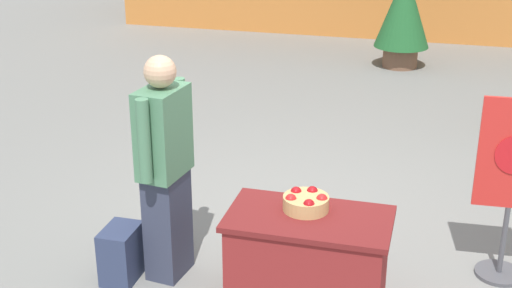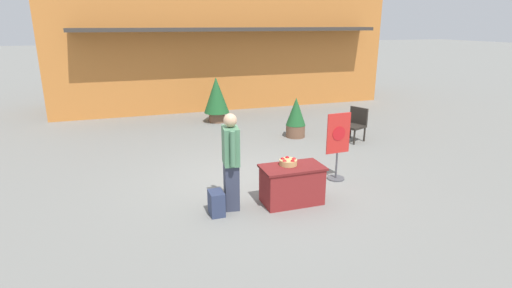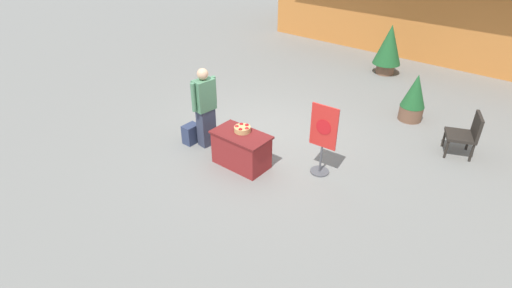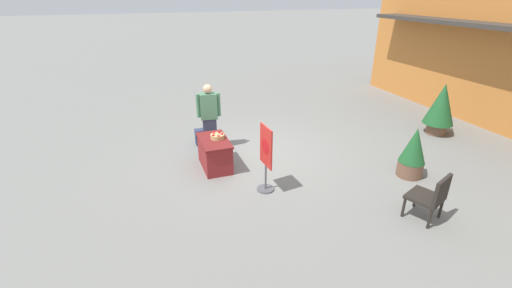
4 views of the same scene
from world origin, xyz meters
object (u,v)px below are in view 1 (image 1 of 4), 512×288
Objects in this scene: apple_basket at (306,202)px; backpack at (121,254)px; display_table at (308,261)px; person_visitor at (165,168)px; poster_board at (512,185)px; potted_plant_near_left at (403,13)px.

apple_basket is 1.48m from backpack.
display_table is 0.42m from apple_basket.
person_visitor reaches higher than poster_board.
person_visitor is 0.75m from backpack.
poster_board reaches higher than apple_basket.
apple_basket is at bearing 114.82° from display_table.
person_visitor is 1.21× the size of poster_board.
person_visitor is 6.48m from potted_plant_near_left.
display_table is 0.76× the size of potted_plant_near_left.
person_visitor is (-1.05, 0.05, 0.12)m from apple_basket.
person_visitor is at bearing -79.03° from poster_board.
display_table is at bearing 0.00° from person_visitor.
poster_board is at bearing -78.24° from potted_plant_near_left.
backpack is at bearing -77.28° from poster_board.
apple_basket is 0.19× the size of person_visitor.
apple_basket is 6.41m from potted_plant_near_left.
potted_plant_near_left is (1.24, 6.36, -0.05)m from person_visitor.
potted_plant_near_left is at bearing 76.64° from backpack.
backpack is 0.30× the size of poster_board.
person_visitor reaches higher than display_table.
backpack is (-1.41, -0.03, -0.14)m from display_table.
apple_basket is 1.06m from person_visitor.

